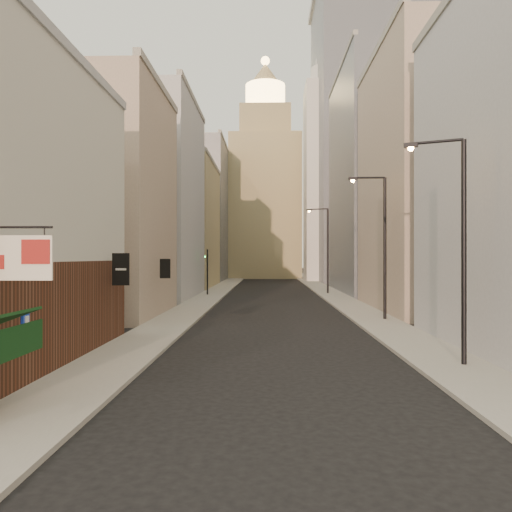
% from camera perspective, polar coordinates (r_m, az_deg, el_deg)
% --- Properties ---
extents(ground, '(360.00, 360.00, 0.00)m').
position_cam_1_polar(ground, '(9.95, 4.23, -24.92)').
color(ground, black).
rests_on(ground, ground).
extents(sidewalk_left, '(3.00, 140.00, 0.15)m').
position_cam_1_polar(sidewalk_left, '(64.43, -4.02, -3.76)').
color(sidewalk_left, gray).
rests_on(sidewalk_left, ground).
extents(sidewalk_right, '(3.00, 140.00, 0.15)m').
position_cam_1_polar(sidewalk_right, '(64.52, 7.58, -3.75)').
color(sidewalk_right, gray).
rests_on(sidewalk_right, ground).
extents(left_bldg_beige, '(8.00, 12.00, 16.00)m').
position_cam_1_polar(left_bldg_beige, '(37.07, -16.87, 5.82)').
color(left_bldg_beige, gray).
rests_on(left_bldg_beige, ground).
extents(left_bldg_grey, '(8.00, 16.00, 20.00)m').
position_cam_1_polar(left_bldg_grey, '(52.63, -11.38, 6.25)').
color(left_bldg_grey, '#A3A4A9').
rests_on(left_bldg_grey, ground).
extents(left_bldg_tan, '(8.00, 18.00, 17.00)m').
position_cam_1_polar(left_bldg_tan, '(70.11, -8.12, 3.43)').
color(left_bldg_tan, tan).
rests_on(left_bldg_tan, ground).
extents(left_bldg_wingrid, '(8.00, 20.00, 24.00)m').
position_cam_1_polar(left_bldg_wingrid, '(90.10, -6.01, 4.87)').
color(left_bldg_wingrid, gray).
rests_on(left_bldg_wingrid, ground).
extents(right_bldg_beige, '(8.00, 16.00, 20.00)m').
position_cam_1_polar(right_bldg_beige, '(41.37, 19.07, 7.99)').
color(right_bldg_beige, gray).
rests_on(right_bldg_beige, ground).
extents(right_bldg_wingrid, '(8.00, 20.00, 26.00)m').
position_cam_1_polar(right_bldg_wingrid, '(60.96, 13.29, 8.22)').
color(right_bldg_wingrid, gray).
rests_on(right_bldg_wingrid, ground).
extents(highrise, '(21.00, 23.00, 51.20)m').
position_cam_1_polar(highrise, '(91.51, 13.34, 13.47)').
color(highrise, gray).
rests_on(highrise, ground).
extents(clock_tower, '(14.00, 14.00, 44.90)m').
position_cam_1_polar(clock_tower, '(101.91, 1.07, 7.48)').
color(clock_tower, tan).
rests_on(clock_tower, ground).
extents(white_tower, '(8.00, 8.00, 41.50)m').
position_cam_1_polar(white_tower, '(88.82, 8.22, 9.24)').
color(white_tower, silver).
rests_on(white_tower, ground).
extents(streetlamp_near, '(2.16, 0.99, 8.65)m').
position_cam_1_polar(streetlamp_near, '(20.29, 22.03, 2.07)').
color(streetlamp_near, black).
rests_on(streetlamp_near, ground).
extents(streetlamp_mid, '(2.47, 0.25, 9.41)m').
position_cam_1_polar(streetlamp_mid, '(33.45, 14.11, 1.95)').
color(streetlamp_mid, black).
rests_on(streetlamp_mid, ground).
extents(streetlamp_far, '(2.43, 1.00, 9.62)m').
position_cam_1_polar(streetlamp_far, '(56.20, 7.95, 1.24)').
color(streetlamp_far, black).
rests_on(streetlamp_far, ground).
extents(traffic_light_left, '(0.58, 0.49, 5.00)m').
position_cam_1_polar(traffic_light_left, '(53.82, -5.58, -0.63)').
color(traffic_light_left, black).
rests_on(traffic_light_left, ground).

